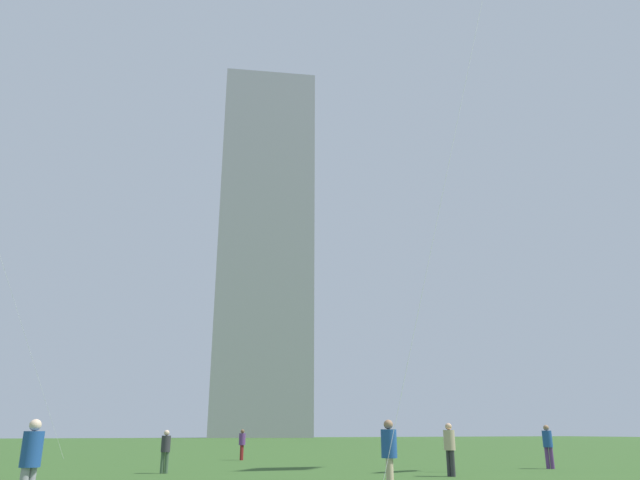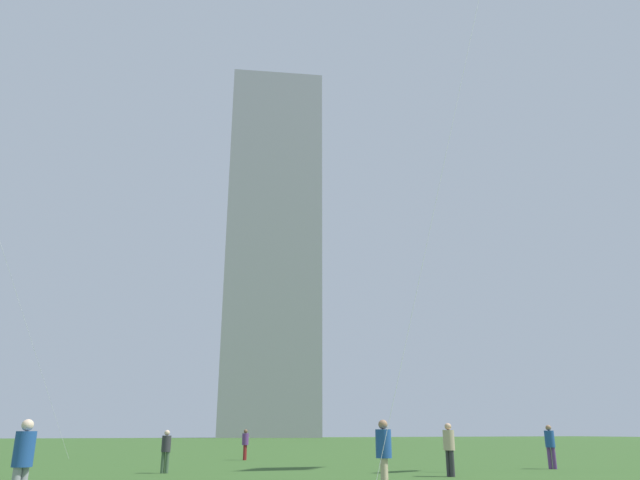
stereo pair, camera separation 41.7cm
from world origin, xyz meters
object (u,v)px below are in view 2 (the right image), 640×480
at_px(person_standing_4, 449,445).
at_px(person_standing_5, 245,442).
at_px(person_standing_3, 384,451).
at_px(person_standing_1, 550,443).
at_px(distant_highrise_0, 273,246).
at_px(person_standing_0, 166,448).
at_px(person_standing_2, 23,458).

distance_m(person_standing_4, person_standing_5, 15.64).
bearing_deg(person_standing_4, person_standing_3, -56.64).
height_order(person_standing_1, distant_highrise_0, distant_highrise_0).
xyz_separation_m(person_standing_4, person_standing_5, (-3.65, 15.21, -0.11)).
distance_m(person_standing_0, person_standing_5, 11.13).
bearing_deg(distant_highrise_0, person_standing_5, -92.92).
bearing_deg(person_standing_4, person_standing_2, -78.44).
xyz_separation_m(person_standing_1, person_standing_2, (-20.50, -7.55, -0.01)).
height_order(person_standing_0, person_standing_2, person_standing_2).
distance_m(person_standing_1, person_standing_2, 21.85).
relative_size(person_standing_2, person_standing_4, 0.97).
bearing_deg(person_standing_1, person_standing_0, -142.54).
height_order(person_standing_2, person_standing_3, person_standing_3).
height_order(person_standing_3, person_standing_5, person_standing_3).
bearing_deg(person_standing_1, person_standing_4, -112.19).
distance_m(person_standing_2, person_standing_4, 14.83).
relative_size(person_standing_0, person_standing_5, 0.97).
relative_size(person_standing_0, person_standing_1, 0.88).
bearing_deg(person_standing_3, person_standing_4, -10.29).
bearing_deg(person_standing_5, person_standing_0, 1.81).
bearing_deg(person_standing_3, person_standing_1, -22.60).
relative_size(person_standing_3, distant_highrise_0, 0.02).
distance_m(person_standing_2, distant_highrise_0, 153.58).
height_order(person_standing_3, distant_highrise_0, distant_highrise_0).
relative_size(person_standing_1, person_standing_4, 0.99).
bearing_deg(person_standing_2, person_standing_5, 17.52).
relative_size(person_standing_3, person_standing_5, 1.12).
xyz_separation_m(person_standing_3, person_standing_4, (5.32, 4.97, -0.00)).
bearing_deg(person_standing_1, person_standing_5, 178.18).
xyz_separation_m(person_standing_2, distant_highrise_0, (47.35, 137.26, 50.04)).
bearing_deg(person_standing_1, person_standing_2, -109.97).
relative_size(person_standing_2, distant_highrise_0, 0.02).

